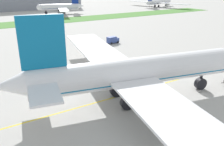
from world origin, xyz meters
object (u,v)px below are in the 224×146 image
object	(u,v)px
service_truck_baggage_loader	(113,40)
parked_airliner_far_centre	(61,7)
airliner_foreground	(134,72)
parked_airliner_far_right	(158,2)

from	to	relation	value
service_truck_baggage_loader	parked_airliner_far_centre	size ratio (longest dim) A/B	0.09
airliner_foreground	parked_airliner_far_right	world-z (taller)	airliner_foreground
airliner_foreground	parked_airliner_far_right	bearing A→B (deg)	46.40
service_truck_baggage_loader	parked_airliner_far_right	size ratio (longest dim) A/B	0.08
service_truck_baggage_loader	parked_airliner_far_centre	bearing A→B (deg)	80.18
service_truck_baggage_loader	airliner_foreground	bearing A→B (deg)	-117.38
airliner_foreground	parked_airliner_far_centre	distance (m)	161.78
airliner_foreground	parked_airliner_far_centre	xyz separation A→B (m)	(43.20, 155.90, -1.35)
service_truck_baggage_loader	parked_airliner_far_right	xyz separation A→B (m)	(124.73, 109.52, 3.24)
parked_airliner_far_centre	parked_airliner_far_right	world-z (taller)	parked_airliner_far_centre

